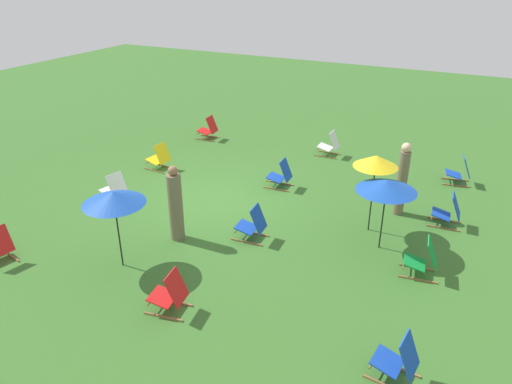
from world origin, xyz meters
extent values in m
plane|color=#386B28|center=(0.00, 0.00, 0.00)|extent=(40.00, 40.00, 0.00)
cube|color=olive|center=(-4.36, -2.83, 0.02)|extent=(0.09, 0.76, 0.04)
cube|color=olive|center=(-3.92, -2.80, 0.02)|extent=(0.09, 0.76, 0.04)
cube|color=red|center=(-4.14, -2.91, 0.27)|extent=(0.51, 0.47, 0.13)
cube|color=red|center=(-4.16, -2.61, 0.55)|extent=(0.50, 0.28, 0.57)
cylinder|color=olive|center=(-4.12, -3.11, 0.20)|extent=(0.44, 0.06, 0.03)
cube|color=olive|center=(-1.75, 1.14, 0.02)|extent=(0.09, 0.76, 0.04)
cube|color=olive|center=(-1.31, 1.17, 0.02)|extent=(0.09, 0.76, 0.04)
cube|color=#1947B7|center=(-1.52, 1.06, 0.27)|extent=(0.51, 0.47, 0.13)
cube|color=#1947B7|center=(-1.54, 1.36, 0.55)|extent=(0.50, 0.28, 0.57)
cylinder|color=olive|center=(-1.51, 0.86, 0.20)|extent=(0.44, 0.06, 0.03)
cube|color=olive|center=(3.82, 5.57, 0.02)|extent=(0.12, 0.76, 0.04)
cube|color=#1947B7|center=(4.03, 5.45, 0.27)|extent=(0.52, 0.48, 0.13)
cube|color=#1947B7|center=(4.06, 5.75, 0.55)|extent=(0.50, 0.30, 0.57)
cylinder|color=olive|center=(4.01, 5.25, 0.20)|extent=(0.44, 0.07, 0.03)
cube|color=olive|center=(1.03, -2.34, 0.02)|extent=(0.18, 0.75, 0.04)
cube|color=olive|center=(1.47, -2.42, 0.02)|extent=(0.18, 0.75, 0.04)
cube|color=white|center=(1.23, -2.48, 0.27)|extent=(0.55, 0.52, 0.13)
cube|color=white|center=(1.29, -2.18, 0.55)|extent=(0.52, 0.33, 0.57)
cylinder|color=olive|center=(1.19, -2.67, 0.20)|extent=(0.44, 0.11, 0.03)
cube|color=olive|center=(1.11, 1.71, 0.02)|extent=(0.10, 0.76, 0.04)
cube|color=olive|center=(1.55, 1.74, 0.02)|extent=(0.10, 0.76, 0.04)
cube|color=#1947B7|center=(1.34, 1.62, 0.27)|extent=(0.51, 0.47, 0.13)
cube|color=#1947B7|center=(1.32, 1.92, 0.55)|extent=(0.50, 0.28, 0.57)
cylinder|color=olive|center=(1.36, 1.42, 0.20)|extent=(0.44, 0.06, 0.03)
cube|color=olive|center=(0.85, 5.40, 0.02)|extent=(0.14, 0.76, 0.04)
cube|color=olive|center=(1.29, 5.46, 0.02)|extent=(0.14, 0.76, 0.04)
cube|color=#148C38|center=(1.09, 5.33, 0.27)|extent=(0.53, 0.49, 0.13)
cube|color=#148C38|center=(1.05, 5.63, 0.55)|extent=(0.51, 0.31, 0.57)
cylinder|color=olive|center=(1.11, 5.13, 0.20)|extent=(0.44, 0.09, 0.03)
cube|color=olive|center=(4.05, 1.51, 0.02)|extent=(0.16, 0.76, 0.04)
cube|color=olive|center=(4.48, 1.58, 0.02)|extent=(0.16, 0.76, 0.04)
cube|color=red|center=(4.28, 1.44, 0.27)|extent=(0.54, 0.51, 0.13)
cube|color=red|center=(4.23, 1.74, 0.55)|extent=(0.51, 0.32, 0.57)
cylinder|color=olive|center=(4.32, 1.25, 0.20)|extent=(0.44, 0.10, 0.03)
cube|color=olive|center=(-4.25, 5.56, 0.02)|extent=(0.18, 0.75, 0.04)
cube|color=olive|center=(-3.81, 5.65, 0.02)|extent=(0.18, 0.75, 0.04)
cube|color=#1947B7|center=(-4.01, 5.51, 0.27)|extent=(0.55, 0.52, 0.13)
cube|color=#1947B7|center=(-4.07, 5.80, 0.55)|extent=(0.52, 0.34, 0.57)
cylinder|color=olive|center=(-3.97, 5.31, 0.20)|extent=(0.44, 0.11, 0.03)
cube|color=olive|center=(-1.54, 5.61, 0.02)|extent=(0.09, 0.76, 0.04)
cube|color=olive|center=(-1.10, 5.64, 0.02)|extent=(0.09, 0.76, 0.04)
cube|color=#1947B7|center=(-1.32, 5.53, 0.27)|extent=(0.51, 0.47, 0.13)
cube|color=#1947B7|center=(-1.34, 5.83, 0.55)|extent=(0.50, 0.28, 0.57)
cylinder|color=olive|center=(-1.30, 5.33, 0.20)|extent=(0.44, 0.06, 0.03)
cube|color=olive|center=(4.32, -2.60, 0.02)|extent=(0.20, 0.75, 0.04)
cube|color=olive|center=(-1.30, -2.66, 0.02)|extent=(0.10, 0.76, 0.04)
cube|color=olive|center=(-0.87, -2.70, 0.02)|extent=(0.10, 0.76, 0.04)
cube|color=yellow|center=(-1.09, -2.78, 0.27)|extent=(0.51, 0.47, 0.13)
cube|color=yellow|center=(-1.07, -2.48, 0.55)|extent=(0.50, 0.29, 0.57)
cylinder|color=olive|center=(-1.11, -2.98, 0.20)|extent=(0.44, 0.06, 0.03)
cube|color=olive|center=(-4.71, 1.59, 0.02)|extent=(0.04, 0.76, 0.04)
cube|color=olive|center=(-4.27, 1.59, 0.02)|extent=(0.04, 0.76, 0.04)
cube|color=white|center=(-4.49, 1.49, 0.27)|extent=(0.48, 0.44, 0.13)
cube|color=white|center=(-4.49, 1.79, 0.55)|extent=(0.48, 0.25, 0.57)
cylinder|color=olive|center=(-4.49, 1.29, 0.20)|extent=(0.44, 0.03, 0.03)
cylinder|color=black|center=(0.40, 4.47, 0.81)|extent=(0.03, 0.03, 1.61)
cone|color=#194CB2|center=(0.40, 4.47, 1.52)|extent=(1.28, 1.28, 0.23)
cylinder|color=black|center=(3.49, -0.19, 0.84)|extent=(0.03, 0.03, 1.68)
cone|color=#194CB2|center=(3.49, -0.19, 1.58)|extent=(1.26, 1.26, 0.26)
cylinder|color=black|center=(-0.27, 4.05, 0.93)|extent=(0.03, 0.03, 1.86)
cone|color=yellow|center=(-0.27, 4.05, 1.76)|extent=(1.00, 1.00, 0.27)
cylinder|color=#72664C|center=(-1.43, 4.49, 0.83)|extent=(0.37, 0.37, 1.66)
sphere|color=beige|center=(-1.43, 4.49, 1.76)|extent=(0.24, 0.24, 0.24)
cylinder|color=#72664C|center=(2.06, 0.22, 0.79)|extent=(0.43, 0.43, 1.58)
sphere|color=#936647|center=(2.06, 0.22, 1.68)|extent=(0.22, 0.22, 0.22)
camera|label=1|loc=(9.89, 6.14, 5.78)|focal=34.04mm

